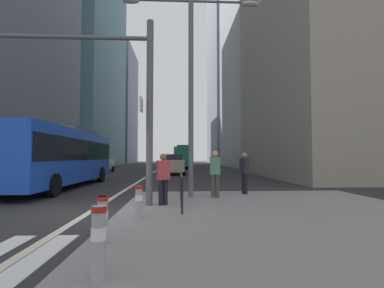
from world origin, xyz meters
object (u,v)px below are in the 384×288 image
(city_bus_blue_oncoming, at_px, (61,154))
(street_lamp_post, at_px, (191,66))
(city_bus_red_receding, at_px, (183,156))
(car_receding_near, at_px, (174,164))
(car_oncoming_mid, at_px, (101,163))
(pedestrian_waiting, at_px, (215,171))
(traffic_signal_gantry, at_px, (76,80))
(bollard_front, at_px, (99,238))
(bollard_left, at_px, (102,218))
(pedestrian_walking, at_px, (163,176))
(pedestrian_far, at_px, (244,171))
(bollard_right, at_px, (139,200))

(city_bus_blue_oncoming, bearing_deg, street_lamp_post, -34.72)
(city_bus_red_receding, distance_m, car_receding_near, 16.44)
(street_lamp_post, bearing_deg, car_receding_near, 93.12)
(car_oncoming_mid, bearing_deg, pedestrian_waiting, -64.54)
(car_oncoming_mid, xyz_separation_m, traffic_signal_gantry, (5.11, -22.24, 3.16))
(city_bus_red_receding, relative_size, car_oncoming_mid, 2.50)
(bollard_front, bearing_deg, car_oncoming_mid, 104.95)
(street_lamp_post, relative_size, bollard_left, 9.53)
(bollard_left, distance_m, pedestrian_walking, 4.16)
(city_bus_blue_oncoming, height_order, car_oncoming_mid, city_bus_blue_oncoming)
(city_bus_red_receding, bearing_deg, bollard_front, -92.58)
(bollard_left, bearing_deg, city_bus_blue_oncoming, 115.33)
(city_bus_red_receding, xyz_separation_m, street_lamp_post, (-0.30, -32.59, 3.45))
(car_oncoming_mid, bearing_deg, city_bus_blue_oncoming, -82.76)
(bollard_front, distance_m, pedestrian_far, 8.91)
(car_oncoming_mid, distance_m, bollard_left, 27.18)
(bollard_left, height_order, bollard_right, bollard_left)
(bollard_left, distance_m, pedestrian_far, 7.81)
(car_oncoming_mid, xyz_separation_m, car_receding_near, (8.01, -4.06, 0.00))
(city_bus_blue_oncoming, xyz_separation_m, street_lamp_post, (6.93, -4.80, 3.45))
(street_lamp_post, distance_m, pedestrian_walking, 4.74)
(city_bus_blue_oncoming, distance_m, bollard_front, 13.40)
(city_bus_blue_oncoming, height_order, bollard_front, city_bus_blue_oncoming)
(bollard_front, distance_m, pedestrian_waiting, 7.50)
(bollard_right, distance_m, pedestrian_waiting, 4.26)
(car_receding_near, bearing_deg, bollard_right, -91.75)
(traffic_signal_gantry, relative_size, pedestrian_walking, 4.24)
(pedestrian_walking, bearing_deg, pedestrian_waiting, 40.30)
(bollard_left, bearing_deg, pedestrian_walking, 78.10)
(traffic_signal_gantry, xyz_separation_m, pedestrian_far, (6.06, 2.62, -3.05))
(pedestrian_walking, bearing_deg, street_lamp_post, 62.88)
(bollard_front, distance_m, pedestrian_walking, 5.52)
(traffic_signal_gantry, bearing_deg, pedestrian_far, 23.41)
(car_oncoming_mid, relative_size, car_receding_near, 0.99)
(bollard_left, bearing_deg, pedestrian_waiting, 64.12)
(pedestrian_walking, xyz_separation_m, pedestrian_far, (3.25, 2.58, 0.05))
(traffic_signal_gantry, distance_m, bollard_front, 6.85)
(pedestrian_walking, distance_m, pedestrian_far, 4.15)
(bollard_front, distance_m, bollard_left, 1.47)
(car_receding_near, distance_m, street_lamp_post, 16.80)
(bollard_right, bearing_deg, pedestrian_waiting, 55.29)
(pedestrian_waiting, bearing_deg, bollard_left, -115.88)
(bollard_right, xyz_separation_m, pedestrian_far, (3.77, 4.44, 0.51))
(bollard_front, height_order, pedestrian_walking, pedestrian_walking)
(city_bus_red_receding, bearing_deg, street_lamp_post, -90.53)
(bollard_front, distance_m, bollard_right, 3.61)
(car_oncoming_mid, distance_m, street_lamp_post, 22.56)
(street_lamp_post, bearing_deg, pedestrian_waiting, -18.92)
(city_bus_red_receding, bearing_deg, car_receding_near, -94.14)
(traffic_signal_gantry, bearing_deg, bollard_right, -38.52)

